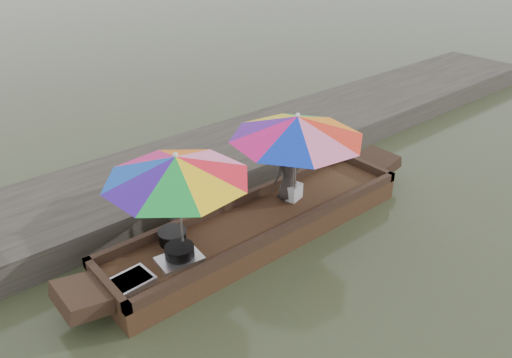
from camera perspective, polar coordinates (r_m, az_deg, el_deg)
water at (r=7.94m, az=0.47°, el=-6.62°), size 80.00×80.00×0.00m
dock at (r=9.34m, az=-8.31°, el=0.69°), size 22.00×2.20×0.50m
boat_hull at (r=7.84m, az=0.47°, el=-5.57°), size 5.18×1.20×0.35m
cooking_pot at (r=6.92m, az=-8.72°, el=-8.35°), size 0.40×0.40×0.21m
tray_crayfish at (r=6.65m, az=-14.28°, el=-11.42°), size 0.62×0.45×0.09m
tray_scallop at (r=6.93m, az=-8.73°, el=-9.07°), size 0.63×0.46×0.06m
charcoal_grill at (r=7.26m, az=-9.51°, el=-6.58°), size 0.39×0.39×0.18m
supply_bag at (r=8.20m, az=4.24°, el=-1.46°), size 0.33×0.29×0.26m
vendor at (r=8.05m, az=3.72°, el=0.93°), size 0.50×0.33×0.99m
umbrella_bow at (r=6.64m, az=-8.72°, el=-3.07°), size 2.40×2.40×1.55m
umbrella_stern at (r=7.78m, az=4.57°, el=2.18°), size 2.54×2.54×1.55m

